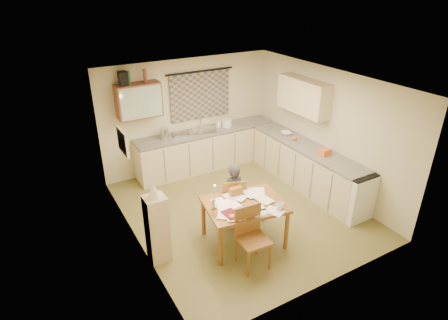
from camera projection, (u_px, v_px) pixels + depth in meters
floor at (240, 210)px, 7.20m from camera, size 4.00×4.50×0.02m
ceiling at (243, 81)px, 6.10m from camera, size 4.00×4.50×0.02m
wall_back at (188, 115)px, 8.41m from camera, size 4.00×0.02×2.50m
wall_front at (334, 213)px, 4.89m from camera, size 4.00×0.02×2.50m
wall_left at (131, 178)px, 5.75m from camera, size 0.02×4.50×2.50m
wall_right at (326, 130)px, 7.55m from camera, size 0.02×4.50×2.50m
window_blind at (200, 96)px, 8.34m from camera, size 1.45×0.03×1.05m
curtain_rod at (200, 71)px, 8.08m from camera, size 1.60×0.04×0.04m
wall_cabinet at (139, 100)px, 7.52m from camera, size 0.90×0.34×0.70m
wall_cabinet_glass at (141, 103)px, 7.38m from camera, size 0.84×0.02×0.64m
upper_cabinet_right at (304, 96)px, 7.63m from camera, size 0.34×1.30×0.70m
framed_print at (123, 142)px, 5.88m from camera, size 0.04×0.50×0.40m
print_canvas at (124, 141)px, 5.90m from camera, size 0.01×0.42×0.32m
counter_back at (207, 149)px, 8.65m from camera, size 3.30×0.62×0.92m
counter_right at (306, 166)px, 7.86m from camera, size 0.62×2.95×0.92m
stove at (353, 194)px, 6.85m from camera, size 0.59×0.59×0.91m
sink at (205, 132)px, 8.45m from camera, size 0.66×0.59×0.10m
tap at (200, 122)px, 8.50m from camera, size 0.04×0.04×0.28m
dish_rack at (181, 134)px, 8.16m from camera, size 0.41×0.37×0.06m
kettle at (164, 134)px, 7.94m from camera, size 0.23×0.23×0.24m
mixing_bowl at (227, 123)px, 8.65m from camera, size 0.26×0.26×0.16m
soap_bottle at (218, 123)px, 8.59m from camera, size 0.13×0.13×0.21m
bowl at (286, 133)px, 8.21m from camera, size 0.36×0.36×0.06m
orange_bag at (325, 152)px, 7.25m from camera, size 0.23×0.18×0.12m
fruit_orange at (294, 138)px, 7.91m from camera, size 0.10×0.10×0.10m
speaker at (123, 78)px, 7.19m from camera, size 0.17×0.20×0.26m
bottle_green at (129, 78)px, 7.24m from camera, size 0.08×0.08×0.26m
bottle_brown at (145, 76)px, 7.38m from camera, size 0.09×0.09×0.26m
dining_table at (244, 222)px, 6.19m from camera, size 1.39×1.14×0.75m
chair_far at (232, 209)px, 6.71m from camera, size 0.54×0.54×0.93m
chair_near at (252, 249)px, 5.71m from camera, size 0.47×0.47×0.97m
person at (233, 195)px, 6.58m from camera, size 0.43×0.29×1.17m
shelf_stand at (157, 229)px, 5.72m from camera, size 0.32×0.30×1.13m
lampshade at (154, 191)px, 5.42m from camera, size 0.20×0.20×0.22m
letter_rack at (236, 192)px, 6.20m from camera, size 0.22×0.10×0.16m
mug at (280, 206)px, 5.86m from camera, size 0.17×0.17×0.10m
magazine at (225, 217)px, 5.67m from camera, size 0.25×0.32×0.03m
book at (226, 211)px, 5.82m from camera, size 0.20×0.26×0.02m
orange_box at (233, 217)px, 5.65m from camera, size 0.14×0.13×0.04m
eyeglasses at (262, 210)px, 5.84m from camera, size 0.14×0.06×0.02m
candle_holder at (214, 204)px, 5.85m from camera, size 0.06×0.06×0.18m
candle at (215, 191)px, 5.80m from camera, size 0.03×0.03×0.22m
candle_flame at (215, 186)px, 5.71m from camera, size 0.02×0.02×0.02m
papers at (241, 205)px, 5.95m from camera, size 1.16×1.01×0.03m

